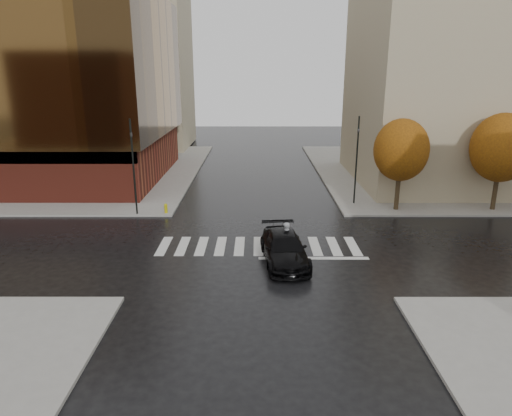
{
  "coord_description": "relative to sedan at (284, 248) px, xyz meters",
  "views": [
    {
      "loc": [
        -0.12,
        -24.22,
        9.77
      ],
      "look_at": [
        -0.14,
        1.54,
        2.0
      ],
      "focal_mm": 32.0,
      "sensor_mm": 36.0,
      "label": 1
    }
  ],
  "objects": [
    {
      "name": "fire_hydrant",
      "position": [
        -7.86,
        8.3,
        -0.26
      ],
      "size": [
        0.24,
        0.24,
        0.68
      ],
      "color": "#B9B00A",
      "rests_on": "sidewalk_nw"
    },
    {
      "name": "tree_ne_a",
      "position": [
        8.64,
        9.2,
        3.68
      ],
      "size": [
        3.8,
        3.8,
        6.5
      ],
      "color": "#332716",
      "rests_on": "sidewalk_ne"
    },
    {
      "name": "traffic_light_nw",
      "position": [
        -9.86,
        8.1,
        3.05
      ],
      "size": [
        0.2,
        0.18,
        6.58
      ],
      "rotation": [
        0.0,
        0.0,
        -1.21
      ],
      "color": "black",
      "rests_on": "sidewalk_nw"
    },
    {
      "name": "crosswalk",
      "position": [
        -1.36,
        2.3,
        -0.77
      ],
      "size": [
        12.0,
        3.0,
        0.01
      ],
      "primitive_type": "cube",
      "color": "silver",
      "rests_on": "ground"
    },
    {
      "name": "building_nw_far",
      "position": [
        -17.36,
        38.8,
        9.37
      ],
      "size": [
        14.0,
        12.0,
        20.0
      ],
      "primitive_type": "cube",
      "color": "tan",
      "rests_on": "sidewalk_nw"
    },
    {
      "name": "sidewalk_ne",
      "position": [
        19.64,
        22.8,
        -0.7
      ],
      "size": [
        30.0,
        30.0,
        0.15
      ],
      "primitive_type": "cube",
      "color": "gray",
      "rests_on": "ground"
    },
    {
      "name": "office_glass",
      "position": [
        -23.36,
        19.79,
        7.5
      ],
      "size": [
        27.0,
        19.0,
        16.0
      ],
      "color": "maroon",
      "rests_on": "sidewalk_nw"
    },
    {
      "name": "traffic_light_ne",
      "position": [
        5.92,
        10.8,
        3.0
      ],
      "size": [
        0.18,
        0.2,
        6.5
      ],
      "rotation": [
        0.0,
        0.0,
        3.46
      ],
      "color": "black",
      "rests_on": "sidewalk_ne"
    },
    {
      "name": "manhole",
      "position": [
        -0.49,
        3.8,
        -0.77
      ],
      "size": [
        0.58,
        0.58,
        0.01
      ],
      "primitive_type": "cylinder",
      "rotation": [
        0.0,
        0.0,
        0.06
      ],
      "color": "#452D18",
      "rests_on": "ground"
    },
    {
      "name": "sidewalk_nw",
      "position": [
        -22.36,
        22.8,
        -0.7
      ],
      "size": [
        30.0,
        30.0,
        0.15
      ],
      "primitive_type": "cube",
      "color": "gray",
      "rests_on": "ground"
    },
    {
      "name": "tree_ne_b",
      "position": [
        15.64,
        9.2,
        3.84
      ],
      "size": [
        4.2,
        4.2,
        6.89
      ],
      "color": "#332716",
      "rests_on": "sidewalk_ne"
    },
    {
      "name": "building_ne_tan",
      "position": [
        15.64,
        18.8,
        8.37
      ],
      "size": [
        16.0,
        16.0,
        18.0
      ],
      "primitive_type": "cube",
      "color": "tan",
      "rests_on": "sidewalk_ne"
    },
    {
      "name": "cyclist",
      "position": [
        0.27,
        0.8,
        -0.11
      ],
      "size": [
        1.8,
        0.93,
        1.95
      ],
      "rotation": [
        0.0,
        0.0,
        1.37
      ],
      "color": "maroon",
      "rests_on": "ground"
    },
    {
      "name": "ground",
      "position": [
        -1.36,
        1.8,
        -0.78
      ],
      "size": [
        120.0,
        120.0,
        0.0
      ],
      "primitive_type": "plane",
      "color": "black",
      "rests_on": "ground"
    },
    {
      "name": "sedan",
      "position": [
        0.0,
        0.0,
        0.0
      ],
      "size": [
        2.7,
        5.55,
        1.56
      ],
      "primitive_type": "imported",
      "rotation": [
        0.0,
        0.0,
        0.1
      ],
      "color": "black",
      "rests_on": "ground"
    }
  ]
}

